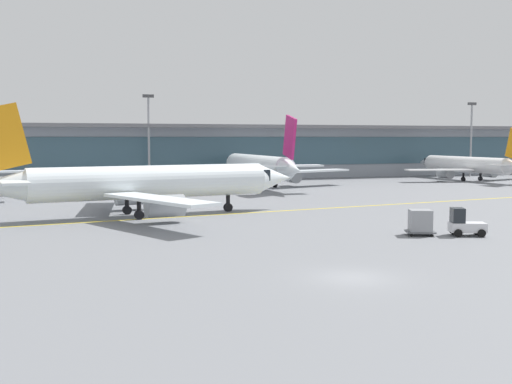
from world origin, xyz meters
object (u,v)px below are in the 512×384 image
(taxiing_regional_jet, at_px, (147,183))
(baggage_tug, at_px, (464,224))
(gate_airplane_2, at_px, (258,166))
(gate_airplane_3, at_px, (467,165))
(apron_light_mast_2, at_px, (471,136))
(apron_light_mast_1, at_px, (149,135))
(cargo_dolly_lead, at_px, (420,221))

(taxiing_regional_jet, xyz_separation_m, baggage_tug, (20.41, -19.81, -2.21))
(taxiing_regional_jet, height_order, baggage_tug, taxiing_regional_jet)
(gate_airplane_2, height_order, gate_airplane_3, gate_airplane_2)
(apron_light_mast_2, bearing_deg, baggage_tug, -128.50)
(gate_airplane_2, bearing_deg, taxiing_regional_jet, 143.97)
(gate_airplane_2, bearing_deg, gate_airplane_3, -87.40)
(baggage_tug, xyz_separation_m, apron_light_mast_1, (-12.88, 62.65, 6.92))
(baggage_tug, bearing_deg, cargo_dolly_lead, 180.00)
(gate_airplane_3, bearing_deg, apron_light_mast_1, 74.78)
(cargo_dolly_lead, distance_m, apron_light_mast_1, 62.53)
(cargo_dolly_lead, bearing_deg, apron_light_mast_2, 71.97)
(taxiing_regional_jet, relative_size, cargo_dolly_lead, 12.21)
(apron_light_mast_1, relative_size, apron_light_mast_2, 1.02)
(apron_light_mast_2, bearing_deg, apron_light_mast_1, 177.44)
(gate_airplane_2, height_order, baggage_tug, gate_airplane_2)
(taxiing_regional_jet, xyz_separation_m, apron_light_mast_1, (7.54, 42.83, 4.72))
(gate_airplane_3, xyz_separation_m, apron_light_mast_2, (7.98, 9.35, 5.00))
(baggage_tug, bearing_deg, gate_airplane_2, 111.57)
(apron_light_mast_1, bearing_deg, taxiing_regional_jet, -99.98)
(apron_light_mast_2, bearing_deg, gate_airplane_2, -166.83)
(baggage_tug, relative_size, apron_light_mast_2, 0.21)
(apron_light_mast_1, xyz_separation_m, apron_light_mast_2, (60.55, -2.71, -0.15))
(baggage_tug, distance_m, cargo_dolly_lead, 3.28)
(gate_airplane_3, distance_m, apron_light_mast_2, 13.27)
(cargo_dolly_lead, bearing_deg, gate_airplane_2, 107.92)
(gate_airplane_3, height_order, baggage_tug, gate_airplane_3)
(gate_airplane_2, bearing_deg, cargo_dolly_lead, 175.41)
(gate_airplane_2, bearing_deg, baggage_tug, 179.05)
(gate_airplane_3, relative_size, taxiing_regional_jet, 0.86)
(cargo_dolly_lead, relative_size, apron_light_mast_1, 0.18)
(baggage_tug, height_order, apron_light_mast_1, apron_light_mast_1)
(taxiing_regional_jet, relative_size, apron_light_mast_2, 2.23)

